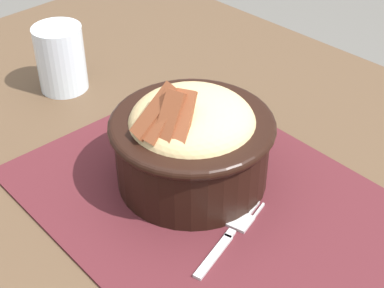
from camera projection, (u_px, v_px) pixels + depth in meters
table at (209, 271)px, 0.65m from camera, size 1.24×0.87×0.78m
placemat at (207, 198)px, 0.64m from camera, size 0.43×0.34×0.00m
bowl at (191, 139)px, 0.63m from camera, size 0.18×0.18×0.14m
fork at (232, 233)px, 0.59m from camera, size 0.04×0.13×0.00m
drinking_glass at (61, 62)px, 0.81m from camera, size 0.07×0.07×0.09m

